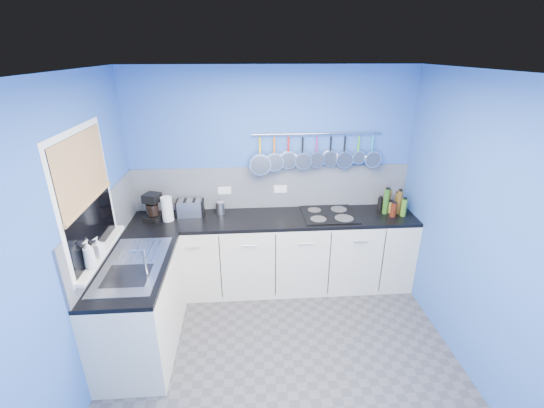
{
  "coord_description": "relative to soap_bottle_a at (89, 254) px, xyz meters",
  "views": [
    {
      "loc": [
        -0.29,
        -2.53,
        2.64
      ],
      "look_at": [
        -0.05,
        0.75,
        1.25
      ],
      "focal_mm": 24.26,
      "sensor_mm": 36.0,
      "label": 1
    }
  ],
  "objects": [
    {
      "name": "floor",
      "position": [
        1.53,
        -0.04,
        -1.18
      ],
      "size": [
        3.2,
        3.0,
        0.02
      ],
      "primitive_type": "cube",
      "color": "#47474C",
      "rests_on": "ground"
    },
    {
      "name": "ceiling",
      "position": [
        1.53,
        -0.04,
        1.34
      ],
      "size": [
        3.2,
        3.0,
        0.02
      ],
      "primitive_type": "cube",
      "color": "white",
      "rests_on": "ground"
    },
    {
      "name": "wall_back",
      "position": [
        1.53,
        1.47,
        0.08
      ],
      "size": [
        3.2,
        0.02,
        2.5
      ],
      "primitive_type": "cube",
      "color": "#315EB7",
      "rests_on": "ground"
    },
    {
      "name": "wall_left",
      "position": [
        -0.08,
        -0.04,
        0.08
      ],
      "size": [
        0.02,
        3.0,
        2.5
      ],
      "primitive_type": "cube",
      "color": "#315EB7",
      "rests_on": "ground"
    },
    {
      "name": "wall_right",
      "position": [
        3.14,
        -0.04,
        0.08
      ],
      "size": [
        0.02,
        3.0,
        2.5
      ],
      "primitive_type": "cube",
      "color": "#315EB7",
      "rests_on": "ground"
    },
    {
      "name": "backsplash_back",
      "position": [
        1.53,
        1.45,
        -0.02
      ],
      "size": [
        3.2,
        0.02,
        0.5
      ],
      "primitive_type": "cube",
      "color": "#90939A",
      "rests_on": "wall_back"
    },
    {
      "name": "backsplash_left",
      "position": [
        -0.06,
        0.56,
        -0.02
      ],
      "size": [
        0.02,
        1.8,
        0.5
      ],
      "primitive_type": "cube",
      "color": "#90939A",
      "rests_on": "wall_left"
    },
    {
      "name": "cabinet_run_back",
      "position": [
        1.53,
        1.16,
        -0.74
      ],
      "size": [
        3.2,
        0.6,
        0.86
      ],
      "primitive_type": "cube",
      "color": "beige",
      "rests_on": "ground"
    },
    {
      "name": "worktop_back",
      "position": [
        1.53,
        1.16,
        -0.29
      ],
      "size": [
        3.2,
        0.6,
        0.04
      ],
      "primitive_type": "cube",
      "color": "black",
      "rests_on": "cabinet_run_back"
    },
    {
      "name": "cabinet_run_left",
      "position": [
        0.23,
        0.26,
        -0.74
      ],
      "size": [
        0.6,
        1.2,
        0.86
      ],
      "primitive_type": "cube",
      "color": "beige",
      "rests_on": "ground"
    },
    {
      "name": "worktop_left",
      "position": [
        0.23,
        0.26,
        -0.29
      ],
      "size": [
        0.6,
        1.2,
        0.04
      ],
      "primitive_type": "cube",
      "color": "black",
      "rests_on": "cabinet_run_left"
    },
    {
      "name": "window_frame",
      "position": [
        -0.05,
        0.26,
        0.38
      ],
      "size": [
        0.01,
        1.0,
        1.1
      ],
      "primitive_type": "cube",
      "color": "white",
      "rests_on": "wall_left"
    },
    {
      "name": "window_glass",
      "position": [
        -0.04,
        0.26,
        0.38
      ],
      "size": [
        0.01,
        0.9,
        1.0
      ],
      "primitive_type": "cube",
      "color": "black",
      "rests_on": "wall_left"
    },
    {
      "name": "bamboo_blind",
      "position": [
        -0.03,
        0.26,
        0.61
      ],
      "size": [
        0.01,
        0.9,
        0.55
      ],
      "primitive_type": "cube",
      "color": "tan",
      "rests_on": "wall_left"
    },
    {
      "name": "window_sill",
      "position": [
        -0.02,
        0.26,
        -0.13
      ],
      "size": [
        0.1,
        0.98,
        0.03
      ],
      "primitive_type": "cube",
      "color": "white",
      "rests_on": "wall_left"
    },
    {
      "name": "sink_unit",
      "position": [
        0.23,
        0.26,
        -0.27
      ],
      "size": [
        0.5,
        0.95,
        0.01
      ],
      "primitive_type": "cube",
      "color": "silver",
      "rests_on": "worktop_left"
    },
    {
      "name": "mixer_tap",
      "position": [
        0.39,
        0.08,
        -0.14
      ],
      "size": [
        0.12,
        0.08,
        0.26
      ],
      "primitive_type": null,
      "color": "silver",
      "rests_on": "worktop_left"
    },
    {
      "name": "socket_left",
      "position": [
        0.98,
        1.44,
        -0.04
      ],
      "size": [
        0.15,
        0.01,
        0.09
      ],
      "primitive_type": "cube",
      "color": "white",
      "rests_on": "backsplash_back"
    },
    {
      "name": "socket_right",
      "position": [
        1.63,
        1.44,
        -0.04
      ],
      "size": [
        0.15,
        0.01,
        0.09
      ],
      "primitive_type": "cube",
      "color": "white",
      "rests_on": "backsplash_back"
    },
    {
      "name": "pot_rail",
      "position": [
        2.03,
        1.41,
        0.61
      ],
      "size": [
        1.45,
        0.02,
        0.02
      ],
      "primitive_type": "cylinder",
      "rotation": [
        0.0,
        1.57,
        0.0
      ],
      "color": "silver",
      "rests_on": "wall_back"
    },
    {
      "name": "soap_bottle_a",
      "position": [
        0.0,
        0.0,
        0.0
      ],
      "size": [
        0.1,
        0.1,
        0.24
      ],
      "primitive_type": "imported",
      "rotation": [
        0.0,
        0.0,
        -0.13
      ],
      "color": "white",
      "rests_on": "window_sill"
    },
    {
      "name": "soap_bottle_b",
      "position": [
        0.0,
        0.18,
        -0.03
      ],
      "size": [
        0.1,
        0.1,
        0.17
      ],
      "primitive_type": "imported",
      "rotation": [
        0.0,
        0.0,
        -0.34
      ],
      "color": "white",
      "rests_on": "window_sill"
    },
    {
      "name": "paper_towel",
      "position": [
        0.37,
        1.16,
        -0.13
      ],
      "size": [
        0.14,
        0.14,
        0.27
      ],
      "primitive_type": "cylinder",
      "rotation": [
        0.0,
        0.0,
        -0.23
      ],
      "color": "white",
      "rests_on": "worktop_back"
    },
    {
      "name": "coffee_maker",
      "position": [
        0.21,
        1.18,
        -0.12
      ],
      "size": [
        0.22,
        0.23,
        0.3
      ],
      "primitive_type": null,
      "rotation": [
        0.0,
        0.0,
        -0.35
      ],
      "color": "black",
      "rests_on": "worktop_back"
    },
    {
      "name": "toaster",
      "position": [
        0.6,
        1.27,
        -0.18
      ],
      "size": [
        0.29,
        0.18,
        0.18
      ],
      "primitive_type": "cube",
      "rotation": [
        0.0,
        0.0,
        0.06
      ],
      "color": "silver",
      "rests_on": "worktop_back"
    },
    {
      "name": "canister",
      "position": [
        0.93,
        1.3,
        -0.2
      ],
      "size": [
        0.11,
        0.11,
        0.14
      ],
      "primitive_type": "cylinder",
      "rotation": [
        0.0,
        0.0,
        0.07
      ],
      "color": "silver",
      "rests_on": "worktop_back"
    },
    {
      "name": "hob",
      "position": [
        2.16,
        1.17,
        -0.26
      ],
      "size": [
        0.6,
        0.52,
        0.01
      ],
      "primitive_type": "cube",
      "color": "black",
      "rests_on": "worktop_back"
    },
    {
      "name": "pan_0",
      "position": [
        1.4,
        1.4,
        0.39
      ],
      "size": [
        0.24,
        0.13,
        0.43
      ],
      "primitive_type": null,
      "color": "silver",
      "rests_on": "pot_rail"
    },
    {
      "name": "pan_1",
      "position": [
        1.55,
        1.4,
        0.41
      ],
      "size": [
        0.21,
        0.1,
        0.4
      ],
      "primitive_type": null,
      "color": "silver",
      "rests_on": "pot_rail"
    },
    {
      "name": "pan_2",
      "position": [
        1.71,
        1.4,
        0.42
      ],
      "size": [
        0.2,
        0.05,
        0.39
      ],
      "primitive_type": null,
      "color": "silver",
      "rests_on": "pot_rail"
    },
    {
      "name": "pan_3",
      "position": [
        1.87,
        1.4,
        0.42
      ],
      "size": [
        0.19,
        0.11,
        0.38
      ],
      "primitive_type": null,
      "color": "silver",
      "rests_on": "pot_rail"
    },
    {
      "name": "pan_4",
      "position": [
        2.03,
        1.4,
        0.42
      ],
      "size": [
        0.19,
        0.07,
        0.38
      ],
      "primitive_type": null,
      "color": "silver",
      "rests_on": "pot_rail"
    },
    {
      "name": "pan_5",
      "position": [
        2.19,
        1.4,
        0.42
      ],
      "size": [
        0.18,
        0.06,
        0.37
      ],
      "primitive_type": null,
      "color": "silver",
      "rests_on": "pot_rail"
    },
    {
      "name": "pan_6",
      "position": [
        2.35,
        1.4,
        0.42
      ],
      "size": [
        0.2,
        0.08,
        0.39
      ],
      "primitive_type": null,
      "color": "silver",
      "rests_on": "pot_rail"
    },
    {
      "name": "pan_7",
      "position": [
        2.51,
        1.4,
        0.44
      ],
      "size": [
        0.15,
        0.08,
        0.34
      ],
      "primitive_type": null,
      "color": "silver",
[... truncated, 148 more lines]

